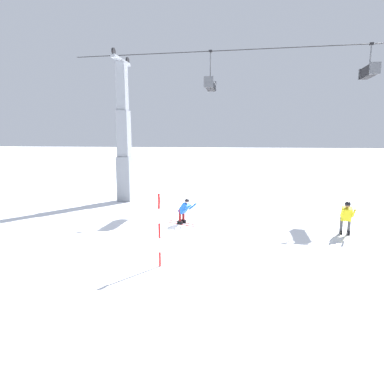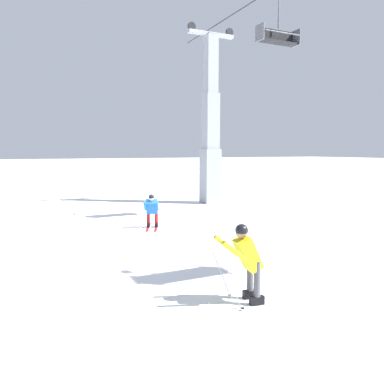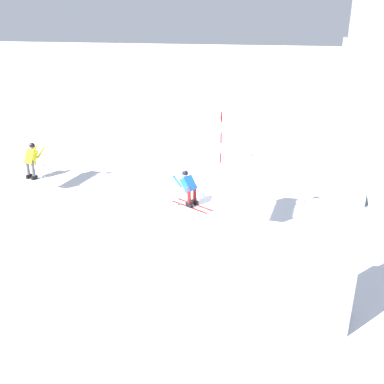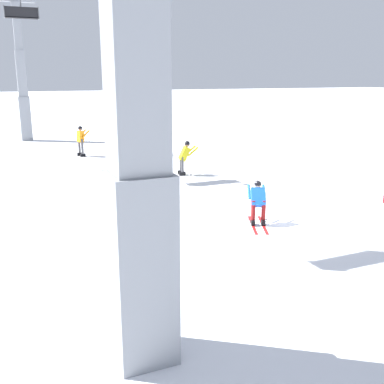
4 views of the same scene
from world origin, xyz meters
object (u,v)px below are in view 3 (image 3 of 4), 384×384
object	(u,v)px
trail_marker_pole	(221,136)
skier_distant_downhill	(32,158)
skier_carving_main	(189,186)
lift_tower_near	(350,154)

from	to	relation	value
trail_marker_pole	skier_distant_downhill	xyz separation A→B (m)	(7.16, 4.72, -0.43)
skier_carving_main	lift_tower_near	size ratio (longest dim) A/B	0.18
lift_tower_near	trail_marker_pole	size ratio (longest dim) A/B	3.88
skier_carving_main	lift_tower_near	distance (m)	7.95
skier_carving_main	skier_distant_downhill	xyz separation A→B (m)	(7.37, -0.63, 0.16)
trail_marker_pole	skier_distant_downhill	size ratio (longest dim) A/B	1.37
lift_tower_near	skier_carving_main	bearing A→B (deg)	-45.56
trail_marker_pole	lift_tower_near	bearing A→B (deg)	116.73
skier_carving_main	trail_marker_pole	distance (m)	5.38
skier_carving_main	skier_distant_downhill	size ratio (longest dim) A/B	0.97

